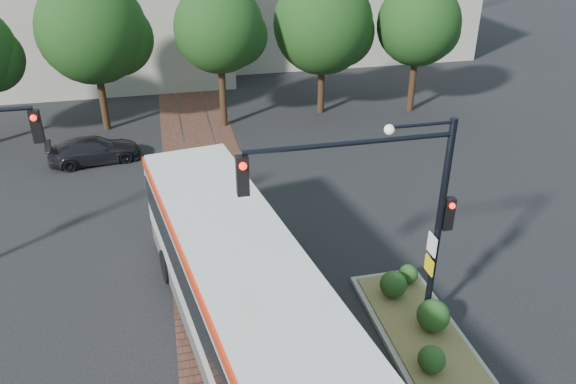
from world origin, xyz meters
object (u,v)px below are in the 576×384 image
Objects in this scene: signal_pole_main at (397,201)px; parked_car at (94,150)px; city_bus at (244,297)px; traffic_island at (418,319)px.

parked_car is at bearing 122.62° from signal_pole_main.
traffic_island is (4.82, -0.06, -1.59)m from city_bus.
traffic_island is 1.29× the size of parked_car.
traffic_island is at bearing -5.36° from signal_pole_main.
city_bus is at bearing -179.63° from signal_pole_main.
signal_pole_main reaches higher than traffic_island.
city_bus reaches higher than parked_car.
city_bus is 14.42m from parked_car.
parked_car is (-9.60, 13.60, 0.25)m from traffic_island.
parked_car is at bearing 125.23° from traffic_island.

